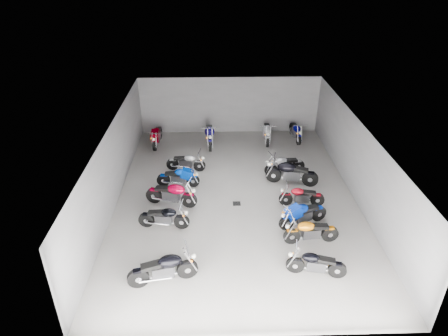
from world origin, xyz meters
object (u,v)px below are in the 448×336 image
Objects in this scene: motorcycle_right_d at (301,196)px; motorcycle_back_a at (157,136)px; motorcycle_left_c at (164,217)px; motorcycle_left_d at (172,194)px; motorcycle_back_c at (210,135)px; motorcycle_right_e at (291,173)px; motorcycle_right_f at (284,165)px; motorcycle_back_f at (296,131)px; drain_grate at (237,204)px; motorcycle_right_c at (303,214)px; motorcycle_left_e at (179,177)px; motorcycle_right_b at (311,231)px; motorcycle_left_f at (186,162)px; motorcycle_left_a at (164,269)px; motorcycle_back_e at (267,132)px; motorcycle_right_a at (316,263)px.

motorcycle_back_a reaches higher than motorcycle_right_d.
motorcycle_left_d is (0.15, 1.53, 0.06)m from motorcycle_left_c.
motorcycle_right_e is at bearing 128.84° from motorcycle_back_c.
motorcycle_back_f is (1.24, 3.83, 0.02)m from motorcycle_right_f.
motorcycle_right_c reaches higher than drain_grate.
motorcycle_right_d is at bearing -31.41° from motorcycle_right_c.
motorcycle_back_f is at bearing -4.57° from motorcycle_right_d.
motorcycle_back_f is (3.60, 6.31, 0.49)m from drain_grate.
motorcycle_left_e is 5.38m from motorcycle_right_d.
motorcycle_back_a reaches higher than motorcycle_back_f.
motorcycle_left_d is at bearing 59.80° from motorcycle_right_b.
motorcycle_back_f is at bearing 150.18° from motorcycle_left_d.
motorcycle_right_e is 0.95m from motorcycle_right_f.
drain_grate is 3.59m from motorcycle_right_b.
drain_grate is at bearing 64.00° from motorcycle_left_e.
motorcycle_left_f is at bearing 174.56° from motorcycle_left_e.
motorcycle_left_e is (0.17, 1.47, -0.07)m from motorcycle_left_d.
motorcycle_left_a is at bearing 55.74° from motorcycle_back_f.
motorcycle_right_b is (4.72, -5.47, 0.03)m from motorcycle_left_f.
motorcycle_left_c is 0.97× the size of motorcycle_right_b.
motorcycle_back_e reaches higher than motorcycle_left_c.
motorcycle_left_f is (0.30, 7.29, -0.08)m from motorcycle_left_a.
motorcycle_back_f reaches higher than motorcycle_left_c.
motorcycle_back_c reaches higher than motorcycle_right_b.
motorcycle_left_d is at bearing 40.84° from motorcycle_back_f.
drain_grate is at bearing 45.45° from motorcycle_left_f.
motorcycle_back_f reaches higher than motorcycle_right_f.
motorcycle_left_c is at bearing 101.93° from motorcycle_back_a.
motorcycle_right_c is (0.11, 2.65, 0.03)m from motorcycle_right_a.
motorcycle_left_d is at bearing 61.26° from motorcycle_right_a.
motorcycle_left_e is 0.97× the size of motorcycle_right_c.
motorcycle_left_a is at bearing 4.23° from motorcycle_left_e.
motorcycle_back_e reaches higher than motorcycle_right_c.
drain_grate is 0.16× the size of motorcycle_right_b.
motorcycle_back_c is 3.16m from motorcycle_back_e.
motorcycle_right_c is 1.05× the size of motorcycle_right_d.
motorcycle_left_e is 6.40m from motorcycle_right_b.
motorcycle_right_e is (0.03, 4.08, 0.08)m from motorcycle_right_b.
motorcycle_left_a is 0.96× the size of motorcycle_right_e.
motorcycle_left_e is (0.32, 3.00, -0.01)m from motorcycle_left_c.
motorcycle_left_f is 0.86× the size of motorcycle_back_a.
motorcycle_back_e is 1.61m from motorcycle_back_f.
motorcycle_back_c is 1.15× the size of motorcycle_back_f.
motorcycle_right_a is 5.72m from motorcycle_right_e.
motorcycle_right_b is (0.19, 1.63, 0.02)m from motorcycle_right_a.
drain_grate is 0.15× the size of motorcycle_back_a.
drain_grate is 0.15× the size of motorcycle_left_a.
motorcycle_left_c is 0.90× the size of motorcycle_back_a.
motorcycle_right_b reaches higher than drain_grate.
drain_grate is 5.92m from motorcycle_back_c.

